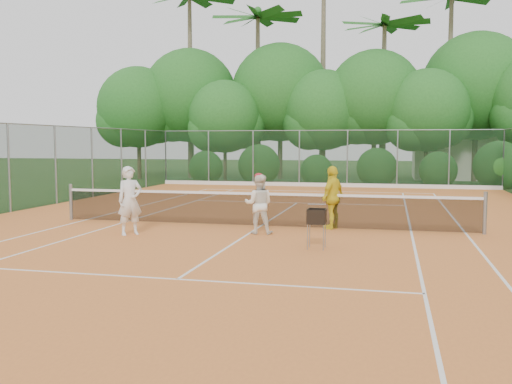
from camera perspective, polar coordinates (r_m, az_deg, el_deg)
ground at (r=16.09m, az=0.43°, el=-3.53°), size 120.00×120.00×0.00m
clay_court at (r=16.09m, az=0.43°, el=-3.49°), size 18.00×36.00×0.02m
club_building at (r=39.89m, az=21.25°, el=3.39°), size 8.00×5.00×3.00m
tennis_net at (r=16.02m, az=0.43°, el=-1.65°), size 11.97×0.10×1.10m
player_white at (r=14.89m, az=-12.49°, el=-0.85°), size 0.75×0.75×1.76m
player_center_grp at (r=14.73m, az=0.28°, el=-1.19°), size 0.81×0.66×1.58m
player_yellow at (r=15.71m, az=7.69°, el=-0.54°), size 0.79×1.09×1.72m
ball_hopper at (r=12.71m, az=6.08°, el=-2.52°), size 0.39×0.39×0.89m
stray_ball_a at (r=26.06m, az=-0.57°, el=-0.14°), size 0.07×0.07×0.07m
stray_ball_b at (r=25.95m, az=8.25°, el=-0.21°), size 0.07×0.07×0.07m
stray_ball_c at (r=25.17m, az=16.03°, el=-0.52°), size 0.07×0.07×0.07m
court_markings at (r=16.09m, az=0.43°, el=-3.45°), size 11.03×23.83×0.01m
fence_back at (r=30.73m, az=6.72°, el=3.35°), size 18.07×0.07×3.00m
tropical_treeline at (r=35.90m, az=10.07°, el=9.28°), size 32.10×8.49×15.03m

